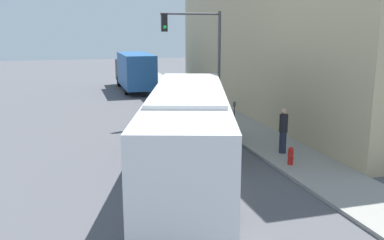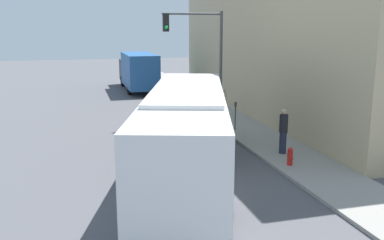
# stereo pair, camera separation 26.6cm
# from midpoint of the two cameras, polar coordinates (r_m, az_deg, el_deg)

# --- Properties ---
(ground_plane) EXTENTS (120.00, 120.00, 0.00)m
(ground_plane) POSITION_cam_midpoint_polar(r_m,az_deg,el_deg) (12.16, -3.00, -12.55)
(ground_plane) COLOR #515156
(sidewalk) EXTENTS (2.53, 70.00, 0.12)m
(sidewalk) POSITION_cam_midpoint_polar(r_m,az_deg,el_deg) (32.23, -1.11, 3.31)
(sidewalk) COLOR gray
(sidewalk) RESTS_ON ground_plane
(building_facade) EXTENTS (6.00, 23.61, 9.72)m
(building_facade) POSITION_cam_midpoint_polar(r_m,az_deg,el_deg) (26.67, 12.08, 11.52)
(building_facade) COLOR tan
(building_facade) RESTS_ON ground_plane
(city_bus) EXTENTS (5.71, 11.81, 3.11)m
(city_bus) POSITION_cam_midpoint_polar(r_m,az_deg,el_deg) (14.48, -1.04, -0.92)
(city_bus) COLOR white
(city_bus) RESTS_ON ground_plane
(delivery_truck) EXTENTS (2.26, 8.42, 3.04)m
(delivery_truck) POSITION_cam_midpoint_polar(r_m,az_deg,el_deg) (35.24, -7.90, 6.58)
(delivery_truck) COLOR #265999
(delivery_truck) RESTS_ON ground_plane
(fire_hydrant) EXTENTS (0.21, 0.28, 0.67)m
(fire_hydrant) POSITION_cam_midpoint_polar(r_m,az_deg,el_deg) (16.19, 12.56, -4.68)
(fire_hydrant) COLOR red
(fire_hydrant) RESTS_ON sidewalk
(traffic_light_pole) EXTENTS (3.28, 0.35, 5.79)m
(traffic_light_pole) POSITION_cam_midpoint_polar(r_m,az_deg,el_deg) (22.93, 0.78, 9.71)
(traffic_light_pole) COLOR #47474C
(traffic_light_pole) RESTS_ON sidewalk
(parking_meter) EXTENTS (0.14, 0.14, 1.41)m
(parking_meter) POSITION_cam_midpoint_polar(r_m,az_deg,el_deg) (21.02, 5.30, 1.19)
(parking_meter) COLOR #47474C
(parking_meter) RESTS_ON sidewalk
(pedestrian_near_corner) EXTENTS (0.34, 0.34, 1.82)m
(pedestrian_near_corner) POSITION_cam_midpoint_polar(r_m,az_deg,el_deg) (17.47, 11.65, -1.35)
(pedestrian_near_corner) COLOR #23283D
(pedestrian_near_corner) RESTS_ON sidewalk
(pedestrian_mid_block) EXTENTS (0.34, 0.34, 1.58)m
(pedestrian_mid_block) POSITION_cam_midpoint_polar(r_m,az_deg,el_deg) (24.54, 3.71, 2.46)
(pedestrian_mid_block) COLOR #47382D
(pedestrian_mid_block) RESTS_ON sidewalk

